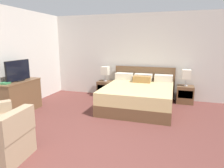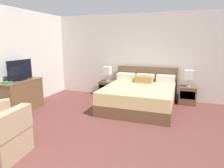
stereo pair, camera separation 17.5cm
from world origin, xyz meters
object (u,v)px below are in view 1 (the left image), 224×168
Objects in this scene: bed at (139,95)px; nightstand_right at (185,94)px; dresser at (19,96)px; tv at (18,71)px; book_red_cover at (5,83)px; nightstand_left at (105,89)px; table_lamp_left at (105,71)px; table_lamp_right at (187,75)px; armchair_companion at (4,141)px.

bed is 1.40m from nightstand_right.
dresser is (-3.89, -2.00, 0.16)m from nightstand_right.
tv is 0.46m from book_red_cover.
nightstand_right is at bearing 0.00° from nightstand_left.
table_lamp_left is at bearing 52.97° from dresser.
armchair_companion is (-2.63, -3.74, -0.53)m from table_lamp_right.
book_red_cover is at bearing -122.86° from nightstand_left.
table_lamp_right is 4.57m from book_red_cover.
table_lamp_left is (-2.38, 0.00, 0.57)m from nightstand_right.
nightstand_right is 1.08× the size of table_lamp_right.
nightstand_left is 0.65× the size of armchair_companion.
tv is at bearing -153.11° from table_lamp_right.
bed reaches higher than book_red_cover.
nightstand_left is 2.60m from tv.
armchair_companion is at bearing -125.15° from table_lamp_right.
table_lamp_left reaches higher than nightstand_left.
tv is at bearing -127.47° from nightstand_left.
dresser is 2.14m from armchair_companion.
dresser is at bearing -154.81° from bed.
nightstand_right is at bearing -0.04° from table_lamp_left.
nightstand_left is at bearing 86.13° from armchair_companion.
nightstand_left is 2.71× the size of book_red_cover.
nightstand_left is 2.51m from dresser.
table_lamp_right is 4.60m from armchair_companion.
nightstand_right is 4.43m from tv.
nightstand_left is at bearing -179.96° from table_lamp_right.
dresser is at bearing -152.74° from table_lamp_right.
bed is at bearing -31.62° from nightstand_left.
table_lamp_right reaches higher than dresser.
book_red_cover is (-1.53, -2.37, -0.02)m from table_lamp_left.
armchair_companion is (-0.25, -3.74, -0.53)m from table_lamp_left.
nightstand_left is 1.08× the size of table_lamp_left.
tv reaches higher than book_red_cover.
nightstand_left is 1.00× the size of nightstand_right.
dresser is at bearing -127.05° from nightstand_left.
table_lamp_right is at bearing 26.89° from tv.
book_red_cover is at bearing -148.77° from nightstand_right.
nightstand_right is 0.66× the size of tv.
nightstand_left is at bearing 52.53° from tv.
nightstand_right is at bearing 26.87° from tv.
tv is (0.00, 0.03, 0.62)m from dresser.
bed is 1.48m from table_lamp_left.
table_lamp_left is at bearing 180.00° from table_lamp_right.
armchair_companion is (1.28, -1.36, -0.51)m from book_red_cover.
table_lamp_left reaches higher than dresser.
nightstand_left is at bearing 57.14° from book_red_cover.
bed is 4.44× the size of table_lamp_left.
nightstand_right is at bearing 27.24° from dresser.
tv is at bearing 125.47° from armchair_companion.
armchair_companion is (-0.25, -3.73, 0.04)m from nightstand_left.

